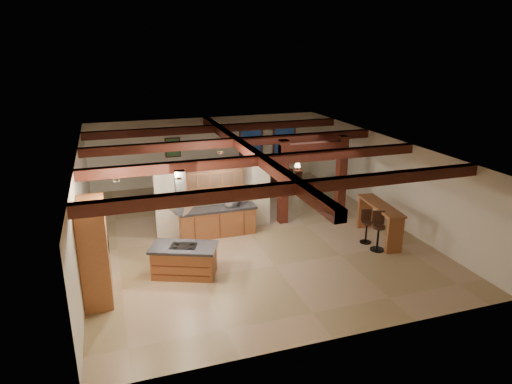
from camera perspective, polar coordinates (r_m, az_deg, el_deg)
ground at (r=15.07m, az=-0.97°, el=-5.06°), size 12.00×12.00×0.00m
room_walls at (r=14.46m, az=-1.01°, el=1.44°), size 12.00×12.00×12.00m
ceiling_beams at (r=14.21m, az=-1.03°, el=5.22°), size 10.00×12.00×0.28m
timber_posts at (r=15.80m, az=7.14°, el=2.69°), size 2.50×0.30×2.90m
partition_wall at (r=14.88m, az=-5.24°, el=-0.90°), size 3.80×0.18×2.20m
pantry_cabinet at (r=11.65m, az=-19.53°, el=-6.98°), size 0.67×1.60×2.40m
back_counter at (r=14.75m, az=-4.82°, el=-3.66°), size 2.50×0.66×0.94m
upper_display_cabinet at (r=14.48m, az=-5.16°, el=1.68°), size 1.80×0.36×0.95m
range_hood at (r=11.88m, az=-9.27°, el=-2.58°), size 1.10×1.10×1.40m
back_windows at (r=20.85m, az=1.49°, el=5.86°), size 2.70×0.07×1.70m
framed_art at (r=19.80m, az=-10.36°, el=5.50°), size 0.65×0.05×0.85m
recessed_cans at (r=11.81m, az=-10.01°, el=2.80°), size 3.16×2.46×0.03m
kitchen_island at (r=12.42m, az=-8.95°, el=-8.42°), size 1.95×1.51×0.86m
dining_table at (r=17.10m, az=-3.57°, el=-1.07°), size 1.82×1.04×0.63m
sofa at (r=20.33m, az=1.74°, el=2.14°), size 2.33×1.04×0.66m
microwave at (r=14.65m, az=-2.98°, el=-1.29°), size 0.50×0.37×0.26m
bar_counter at (r=14.78m, az=15.19°, el=-2.92°), size 0.78×2.27×1.17m
side_table at (r=20.62m, az=5.18°, el=2.07°), size 0.50×0.50×0.50m
table_lamp at (r=20.49m, az=5.22°, el=3.34°), size 0.27×0.27×0.31m
bar_stool_a at (r=14.11m, az=15.03°, el=-4.71°), size 0.45×0.46×1.19m
bar_stool_b at (r=14.57m, az=13.62°, el=-4.21°), size 0.38×0.39×1.03m
dining_chairs at (r=16.99m, az=-3.60°, el=0.07°), size 2.57×2.57×1.33m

